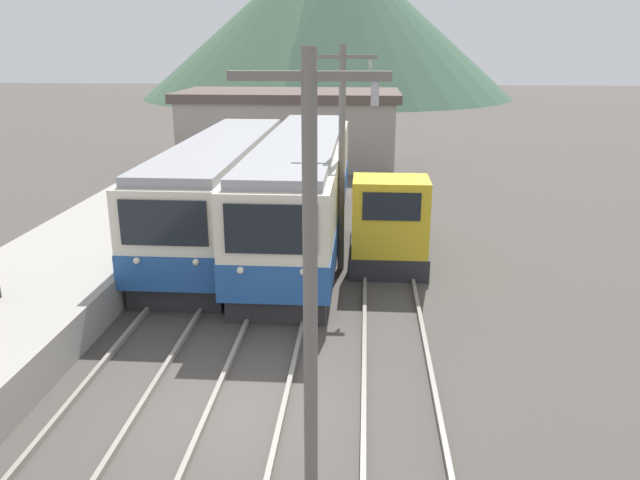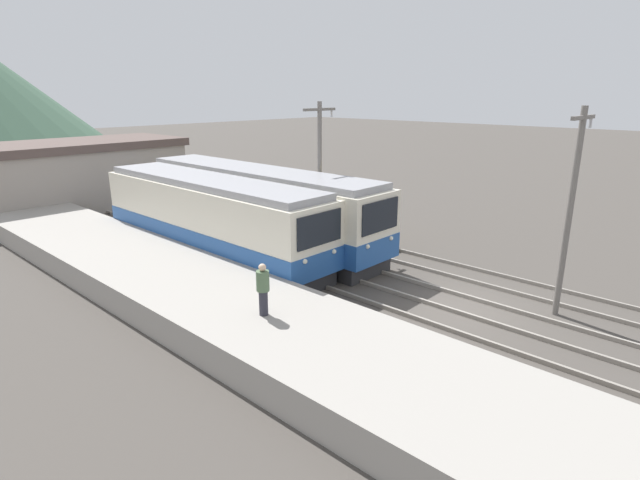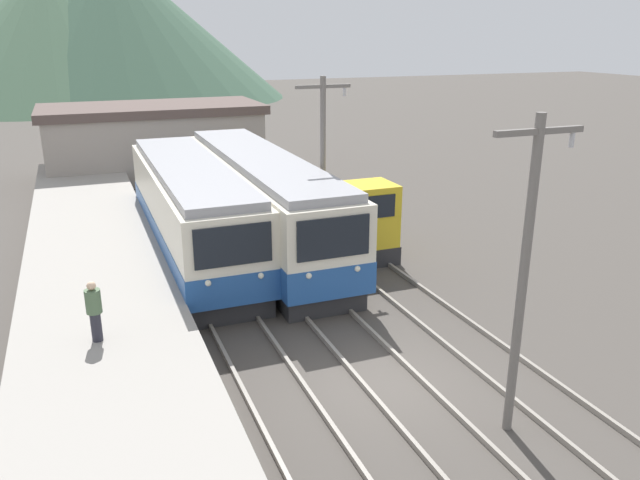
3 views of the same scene
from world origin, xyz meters
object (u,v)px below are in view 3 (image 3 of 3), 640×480
commuter_train_center (262,206)px  catenary_mast_near (524,269)px  person_on_platform (94,309)px  shunting_locomotive (346,220)px  catenary_mast_mid (323,166)px  commuter_train_left (192,215)px

commuter_train_center → catenary_mast_near: bearing=-83.7°
commuter_train_center → person_on_platform: (-6.63, -8.07, 0.11)m
shunting_locomotive → catenary_mast_near: size_ratio=0.79×
commuter_train_center → shunting_locomotive: (3.00, -1.46, -0.53)m
shunting_locomotive → catenary_mast_mid: catenary_mast_mid is taller
commuter_train_center → catenary_mast_near: (1.51, -13.63, 2.00)m
commuter_train_center → shunting_locomotive: size_ratio=2.74×
commuter_train_center → catenary_mast_mid: size_ratio=2.16×
commuter_train_center → person_on_platform: size_ratio=9.39×
commuter_train_left → commuter_train_center: size_ratio=0.90×
catenary_mast_near → catenary_mast_mid: bearing=90.0°
catenary_mast_mid → commuter_train_center: bearing=118.9°
catenary_mast_mid → person_on_platform: size_ratio=4.35×
catenary_mast_mid → person_on_platform: 9.91m
person_on_platform → commuter_train_center: bearing=50.6°
catenary_mast_mid → shunting_locomotive: bearing=40.4°
commuter_train_left → catenary_mast_near: bearing=-72.3°
commuter_train_left → catenary_mast_near: size_ratio=1.95×
commuter_train_center → catenary_mast_mid: 3.71m
shunting_locomotive → catenary_mast_near: (-1.49, -12.16, 2.53)m
commuter_train_left → catenary_mast_mid: 5.44m
commuter_train_center → catenary_mast_mid: catenary_mast_mid is taller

